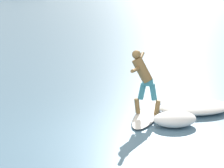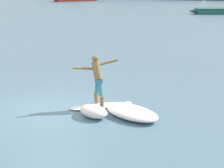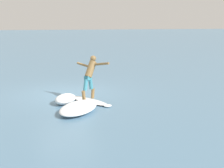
% 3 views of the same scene
% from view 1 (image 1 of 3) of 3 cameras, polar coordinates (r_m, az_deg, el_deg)
% --- Properties ---
extents(ground_plane, '(200.00, 200.00, 0.00)m').
position_cam_1_polar(ground_plane, '(8.79, 1.31, -8.47)').
color(ground_plane, slate).
extents(surfboard, '(2.15, 1.69, 0.22)m').
position_cam_1_polar(surfboard, '(10.22, 5.40, -4.65)').
color(surfboard, white).
rests_on(surfboard, ground).
extents(surfer, '(1.33, 1.15, 1.73)m').
position_cam_1_polar(surfer, '(9.87, 4.75, 1.15)').
color(surfer, brown).
rests_on(surfer, surfboard).
extents(wave_foam_at_tail, '(1.30, 1.15, 0.38)m').
position_cam_1_polar(wave_foam_at_tail, '(9.61, 9.56, -5.28)').
color(wave_foam_at_tail, white).
rests_on(wave_foam_at_tail, ground).
extents(wave_foam_at_nose, '(2.36, 1.99, 0.29)m').
position_cam_1_polar(wave_foam_at_nose, '(10.70, 12.51, -3.44)').
color(wave_foam_at_nose, white).
rests_on(wave_foam_at_nose, ground).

